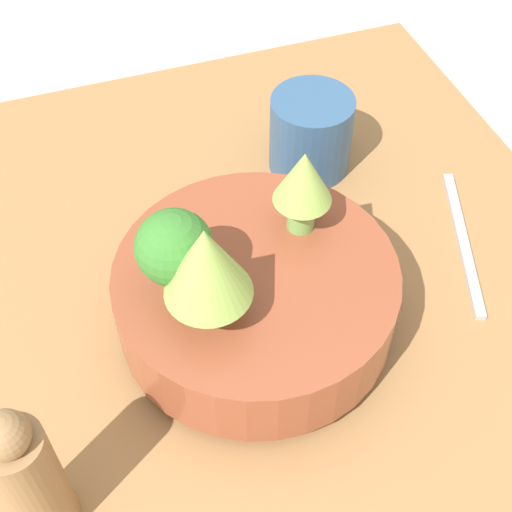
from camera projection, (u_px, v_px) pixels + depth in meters
ground_plane at (287, 367)px, 0.66m from camera, size 6.00×6.00×0.00m
table at (288, 357)px, 0.64m from camera, size 0.88×0.66×0.03m
bowl at (256, 296)px, 0.61m from camera, size 0.24×0.24×0.08m
romanesco_piece_far at (206, 264)px, 0.51m from camera, size 0.07×0.07×0.10m
romanesco_piece_near at (303, 182)px, 0.58m from camera, size 0.05×0.05×0.08m
broccoli_floret_back at (174, 249)px, 0.54m from camera, size 0.06×0.06×0.08m
cup at (311, 134)px, 0.75m from camera, size 0.09×0.09×0.09m
pepper_mill at (29, 477)px, 0.48m from camera, size 0.04×0.04×0.15m
fork at (463, 241)px, 0.71m from camera, size 0.18×0.07×0.01m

